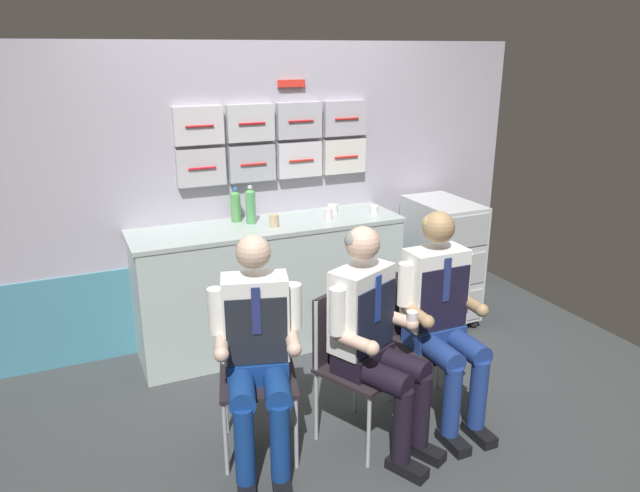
{
  "coord_description": "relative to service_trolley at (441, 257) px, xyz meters",
  "views": [
    {
      "loc": [
        -1.36,
        -2.73,
        2.1
      ],
      "look_at": [
        -0.09,
        0.13,
        1.06
      ],
      "focal_mm": 33.54,
      "sensor_mm": 36.0,
      "label": 1
    }
  ],
  "objects": [
    {
      "name": "ground",
      "position": [
        -1.33,
        -0.97,
        -0.54
      ],
      "size": [
        4.8,
        4.8,
        0.04
      ],
      "primitive_type": "cube",
      "color": "#36393A"
    },
    {
      "name": "galley_bulkhead",
      "position": [
        -1.32,
        0.41,
        0.54
      ],
      "size": [
        4.2,
        0.14,
        2.15
      ],
      "color": "#ABA5B6",
      "rests_on": "ground"
    },
    {
      "name": "galley_counter",
      "position": [
        -1.39,
        0.12,
        -0.06
      ],
      "size": [
        1.92,
        0.53,
        0.93
      ],
      "color": "#B1BFBC",
      "rests_on": "ground"
    },
    {
      "name": "service_trolley",
      "position": [
        0.0,
        0.0,
        0.0
      ],
      "size": [
        0.4,
        0.65,
        0.98
      ],
      "color": "black",
      "rests_on": "ground"
    },
    {
      "name": "folding_chair_left",
      "position": [
        -1.84,
        -0.94,
        0.0
      ],
      "size": [
        0.49,
        0.49,
        0.85
      ],
      "color": "#A8AAAF",
      "rests_on": "ground"
    },
    {
      "name": "crew_member_left",
      "position": [
        -1.88,
        -1.09,
        0.15
      ],
      "size": [
        0.49,
        0.64,
        1.23
      ],
      "color": "black",
      "rests_on": "ground"
    },
    {
      "name": "folding_chair_center",
      "position": [
        -1.35,
        -1.07,
        0.0
      ],
      "size": [
        0.53,
        0.53,
        0.85
      ],
      "color": "#A8AAAF",
      "rests_on": "ground"
    },
    {
      "name": "crew_member_center",
      "position": [
        -1.28,
        -1.22,
        0.16
      ],
      "size": [
        0.56,
        0.66,
        1.24
      ],
      "color": "black",
      "rests_on": "ground"
    },
    {
      "name": "folding_chair_right",
      "position": [
        -0.8,
        -0.98,
        0.0
      ],
      "size": [
        0.4,
        0.41,
        0.85
      ],
      "color": "#A8AAAF",
      "rests_on": "ground"
    },
    {
      "name": "crew_member_right",
      "position": [
        -0.8,
        -1.14,
        0.16
      ],
      "size": [
        0.49,
        0.59,
        1.24
      ],
      "color": "black",
      "rests_on": "ground"
    },
    {
      "name": "water_bottle_blue_cap",
      "position": [
        -1.49,
        0.19,
        0.53
      ],
      "size": [
        0.07,
        0.07,
        0.27
      ],
      "color": "#509E5C",
      "rests_on": "galley_counter"
    },
    {
      "name": "water_bottle_clear",
      "position": [
        -1.58,
        0.28,
        0.52
      ],
      "size": [
        0.07,
        0.07,
        0.24
      ],
      "color": "#529651",
      "rests_on": "galley_counter"
    },
    {
      "name": "paper_cup_blue",
      "position": [
        -0.6,
        0.03,
        0.45
      ],
      "size": [
        0.06,
        0.06,
        0.07
      ],
      "color": "white",
      "rests_on": "galley_counter"
    },
    {
      "name": "coffee_cup_spare",
      "position": [
        -0.96,
        0.06,
        0.45
      ],
      "size": [
        0.06,
        0.06,
        0.08
      ],
      "color": "silver",
      "rests_on": "galley_counter"
    },
    {
      "name": "coffee_cup_white",
      "position": [
        -0.85,
        0.22,
        0.44
      ],
      "size": [
        0.08,
        0.08,
        0.06
      ],
      "color": "silver",
      "rests_on": "galley_counter"
    },
    {
      "name": "paper_cup_tan",
      "position": [
        -1.38,
        0.04,
        0.45
      ],
      "size": [
        0.06,
        0.06,
        0.09
      ],
      "color": "tan",
      "rests_on": "galley_counter"
    }
  ]
}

